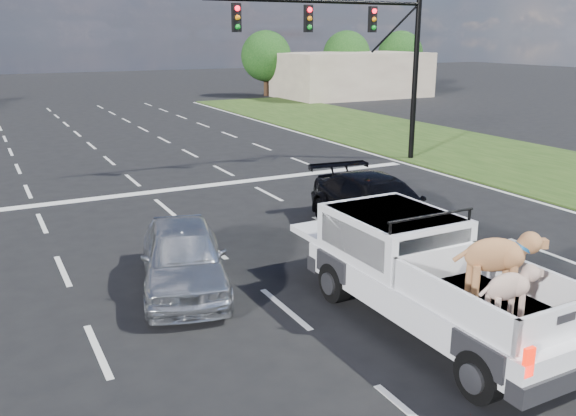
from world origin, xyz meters
The scene contains 11 objects.
ground centered at (0.00, 0.00, 0.00)m, with size 160.00×160.00×0.00m, color black.
road_markings centered at (0.00, 6.56, 0.01)m, with size 17.75×60.00×0.01m.
grass_shoulder_right centered at (13.00, 6.00, 0.03)m, with size 8.00×60.00×0.06m, color #203C12.
traffic_signal centered at (7.20, 10.50, 4.73)m, with size 9.11×0.31×7.00m.
building_right centered at (22.00, 34.00, 1.80)m, with size 12.00×7.00×3.60m, color #C7B498.
tree_far_d centered at (16.00, 38.00, 3.29)m, with size 4.20×4.20×5.40m.
tree_far_e centered at (24.00, 38.00, 3.29)m, with size 4.20×4.20×5.40m.
tree_far_f centered at (30.00, 38.00, 3.29)m, with size 4.20×4.20×5.40m.
pickup_truck centered at (0.22, -1.79, 0.98)m, with size 2.15×5.58×2.08m.
silver_sedan centered at (-3.14, 1.83, 0.70)m, with size 1.65×4.11×1.40m, color silver.
black_coupe centered at (2.42, 2.83, 0.76)m, with size 2.12×5.21×1.51m, color black.
Camera 1 is at (-6.63, -9.50, 5.06)m, focal length 38.00 mm.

